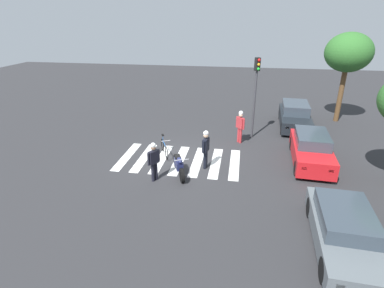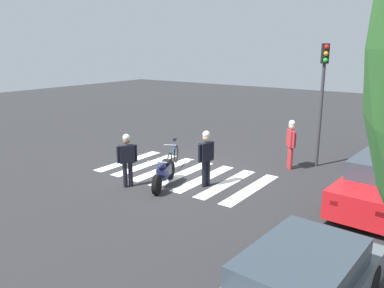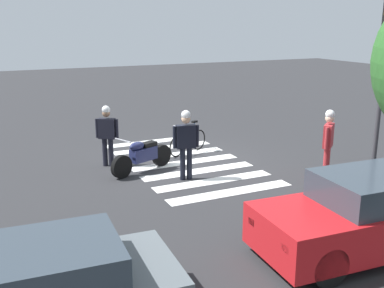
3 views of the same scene
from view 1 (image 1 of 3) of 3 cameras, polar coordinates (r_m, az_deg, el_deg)
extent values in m
plane|color=#2B2B2D|center=(15.05, -2.38, -3.01)|extent=(60.00, 60.00, 0.00)
cylinder|color=black|center=(13.00, -1.86, -5.90)|extent=(0.63, 0.37, 0.62)
cylinder|color=black|center=(14.27, -3.01, -3.16)|extent=(0.63, 0.37, 0.62)
cube|color=#1E234C|center=(13.60, -2.52, -3.70)|extent=(0.85, 0.57, 0.36)
ellipsoid|color=#1E234C|center=(13.27, -2.35, -3.09)|extent=(0.54, 0.41, 0.24)
cube|color=black|center=(13.67, -2.69, -2.43)|extent=(0.50, 0.39, 0.12)
cylinder|color=#A5A5AD|center=(12.75, -1.97, -2.97)|extent=(0.27, 0.59, 0.04)
torus|color=black|center=(15.07, -4.79, -1.67)|extent=(0.61, 0.32, 0.66)
torus|color=black|center=(16.02, -5.53, -0.15)|extent=(0.61, 0.32, 0.66)
cylinder|color=#1E4C8C|center=(15.44, -5.21, 0.07)|extent=(0.76, 0.39, 0.04)
cylinder|color=#1E4C8C|center=(15.66, -5.45, 1.07)|extent=(0.04, 0.04, 0.34)
cube|color=black|center=(15.60, -5.47, 1.69)|extent=(0.22, 0.18, 0.06)
cylinder|color=#99999E|center=(14.93, -4.94, 0.59)|extent=(0.22, 0.43, 0.03)
cylinder|color=black|center=(14.23, 2.64, -2.73)|extent=(0.14, 0.14, 0.85)
cylinder|color=black|center=(14.07, 2.42, -3.03)|extent=(0.14, 0.14, 0.85)
cube|color=black|center=(13.85, 2.58, -0.16)|extent=(0.53, 0.29, 0.60)
sphere|color=tan|center=(13.68, 2.62, 1.60)|extent=(0.23, 0.23, 0.23)
cylinder|color=black|center=(14.11, 2.96, 0.28)|extent=(0.09, 0.09, 0.57)
cylinder|color=black|center=(13.59, 2.20, -0.62)|extent=(0.09, 0.09, 0.57)
sphere|color=white|center=(13.64, 2.63, 2.02)|extent=(0.24, 0.24, 0.24)
cylinder|color=black|center=(13.24, -6.72, -5.03)|extent=(0.14, 0.14, 0.81)
cylinder|color=black|center=(13.14, -7.31, -5.30)|extent=(0.14, 0.14, 0.81)
cube|color=black|center=(12.88, -7.16, -2.45)|extent=(0.51, 0.42, 0.57)
sphere|color=#8C664C|center=(12.70, -7.25, -0.66)|extent=(0.22, 0.22, 0.22)
cylinder|color=black|center=(13.05, -6.21, -2.05)|extent=(0.09, 0.09, 0.55)
cylinder|color=black|center=(12.72, -8.13, -2.85)|extent=(0.09, 0.09, 0.55)
sphere|color=white|center=(12.66, -7.27, -0.25)|extent=(0.23, 0.23, 0.23)
cylinder|color=#B22D33|center=(17.23, 8.67, 1.72)|extent=(0.14, 0.14, 0.85)
cylinder|color=#B22D33|center=(17.10, 9.05, 1.53)|extent=(0.14, 0.14, 0.85)
cube|color=#B22D33|center=(16.92, 9.01, 3.91)|extent=(0.51, 0.47, 0.60)
sphere|color=beige|center=(16.78, 9.10, 5.39)|extent=(0.23, 0.23, 0.23)
cylinder|color=#B22D33|center=(17.14, 8.38, 4.20)|extent=(0.09, 0.09, 0.57)
cylinder|color=#B22D33|center=(16.70, 9.64, 3.62)|extent=(0.09, 0.09, 0.57)
sphere|color=white|center=(16.75, 9.12, 5.73)|extent=(0.24, 0.24, 0.24)
cube|color=silver|center=(15.79, -12.03, -2.23)|extent=(3.30, 0.45, 0.01)
cube|color=silver|center=(15.49, -8.92, -2.49)|extent=(3.30, 0.45, 0.01)
cube|color=silver|center=(15.25, -5.70, -2.74)|extent=(3.30, 0.45, 0.01)
cube|color=silver|center=(15.05, -2.38, -3.00)|extent=(3.30, 0.45, 0.01)
cube|color=silver|center=(14.91, 1.02, -3.25)|extent=(3.30, 0.45, 0.01)
cube|color=silver|center=(14.82, 4.47, -3.49)|extent=(3.30, 0.45, 0.01)
cube|color=silver|center=(14.78, 7.95, -3.72)|extent=(3.30, 0.45, 0.01)
cylinder|color=black|center=(19.19, 21.07, 2.33)|extent=(0.68, 0.26, 0.66)
cylinder|color=black|center=(19.01, 16.55, 2.75)|extent=(0.68, 0.26, 0.66)
cylinder|color=black|center=(22.01, 20.17, 5.00)|extent=(0.68, 0.26, 0.66)
cylinder|color=black|center=(21.86, 16.21, 5.38)|extent=(0.68, 0.26, 0.66)
cube|color=black|center=(20.43, 18.56, 4.52)|extent=(4.51, 2.00, 0.72)
cube|color=#333D47|center=(20.46, 18.74, 6.46)|extent=(2.47, 1.67, 0.59)
cube|color=#F2EDCC|center=(18.43, 20.82, 2.62)|extent=(0.09, 0.20, 0.12)
cube|color=#F2EDCC|center=(18.30, 17.38, 2.94)|extent=(0.09, 0.20, 0.12)
cylinder|color=black|center=(14.60, 24.61, -4.67)|extent=(0.67, 0.26, 0.66)
cylinder|color=black|center=(14.34, 19.02, -4.26)|extent=(0.67, 0.26, 0.66)
cylinder|color=black|center=(17.17, 22.96, -0.33)|extent=(0.67, 0.26, 0.66)
cylinder|color=black|center=(16.96, 18.22, 0.09)|extent=(0.67, 0.26, 0.66)
cube|color=red|center=(15.65, 21.29, -1.37)|extent=(4.32, 1.90, 0.75)
cube|color=#333D47|center=(15.62, 21.52, 1.03)|extent=(2.37, 1.59, 0.50)
cube|color=#F2EDCC|center=(13.86, 24.53, -4.57)|extent=(0.09, 0.20, 0.12)
cube|color=#F2EDCC|center=(13.66, 20.20, -4.25)|extent=(0.09, 0.20, 0.12)
cylinder|color=black|center=(9.41, 23.61, -20.85)|extent=(0.71, 0.26, 0.70)
cylinder|color=black|center=(12.07, 28.43, -11.28)|extent=(0.71, 0.26, 0.70)
cylinder|color=black|center=(11.71, 21.32, -10.98)|extent=(0.71, 0.26, 0.70)
cube|color=slate|center=(10.61, 26.51, -14.90)|extent=(4.44, 1.96, 0.59)
cube|color=#333D47|center=(10.50, 26.77, -11.89)|extent=(2.43, 1.64, 0.46)
cube|color=#F2EDCC|center=(8.85, 25.93, -22.65)|extent=(0.09, 0.20, 0.12)
cylinder|color=#38383D|center=(17.59, 11.50, 7.07)|extent=(0.12, 0.12, 3.82)
cube|color=black|center=(17.14, 12.11, 14.35)|extent=(0.33, 0.33, 0.70)
sphere|color=red|center=(17.00, 12.41, 15.04)|extent=(0.16, 0.16, 0.16)
sphere|color=orange|center=(17.03, 12.35, 14.28)|extent=(0.16, 0.16, 0.16)
sphere|color=green|center=(17.06, 12.28, 13.52)|extent=(0.16, 0.16, 0.16)
cylinder|color=brown|center=(22.43, 25.93, 8.04)|extent=(0.32, 0.32, 3.39)
ellipsoid|color=#2D6628|center=(21.99, 27.19, 14.97)|extent=(2.84, 2.84, 2.42)
camera|label=2|loc=(6.21, 65.20, -11.93)|focal=36.28mm
camera|label=3|loc=(12.23, 56.06, 0.46)|focal=43.24mm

